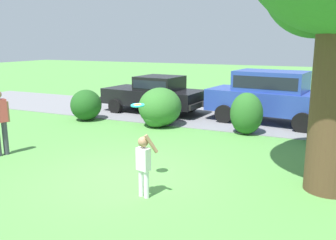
# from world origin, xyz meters

# --- Properties ---
(ground_plane) EXTENTS (80.00, 80.00, 0.00)m
(ground_plane) POSITION_xyz_m (0.00, 0.00, 0.00)
(ground_plane) COLOR #518E42
(driveway_strip) EXTENTS (28.00, 4.40, 0.02)m
(driveway_strip) POSITION_xyz_m (0.00, 7.00, 0.01)
(driveway_strip) COLOR slate
(driveway_strip) RESTS_ON ground
(shrub_near_tree) EXTENTS (1.15, 1.22, 1.17)m
(shrub_near_tree) POSITION_xyz_m (-4.56, 4.41, 0.59)
(shrub_near_tree) COLOR #1E511C
(shrub_near_tree) RESTS_ON ground
(shrub_centre_left) EXTENTS (1.50, 1.65, 1.37)m
(shrub_centre_left) POSITION_xyz_m (-1.57, 4.67, 0.64)
(shrub_centre_left) COLOR #33702B
(shrub_centre_left) RESTS_ON ground
(shrub_centre) EXTENTS (1.06, 1.01, 1.36)m
(shrub_centre) POSITION_xyz_m (1.47, 4.88, 0.62)
(shrub_centre) COLOR #286023
(shrub_centre) RESTS_ON ground
(shrub_centre_right) EXTENTS (1.09, 1.18, 1.29)m
(shrub_centre_right) POSITION_xyz_m (3.95, 4.92, 0.65)
(shrub_centre_right) COLOR #33702B
(shrub_centre_right) RESTS_ON ground
(parked_sedan) EXTENTS (4.53, 2.37, 1.56)m
(parked_sedan) POSITION_xyz_m (-2.83, 6.85, 0.85)
(parked_sedan) COLOR black
(parked_sedan) RESTS_ON ground
(parked_suv) EXTENTS (4.88, 2.51, 1.92)m
(parked_suv) POSITION_xyz_m (1.88, 6.89, 1.08)
(parked_suv) COLOR #28429E
(parked_suv) RESTS_ON ground
(child_thrower) EXTENTS (0.47, 0.22, 1.29)m
(child_thrower) POSITION_xyz_m (0.82, -0.86, 0.72)
(child_thrower) COLOR white
(child_thrower) RESTS_ON ground
(frisbee) EXTENTS (0.28, 0.28, 0.05)m
(frisbee) POSITION_xyz_m (0.35, -0.23, 1.68)
(frisbee) COLOR #1EB7B2
(adult_onlooker) EXTENTS (0.33, 0.50, 1.74)m
(adult_onlooker) POSITION_xyz_m (-3.86, -0.12, 0.98)
(adult_onlooker) COLOR #3F3F4C
(adult_onlooker) RESTS_ON ground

